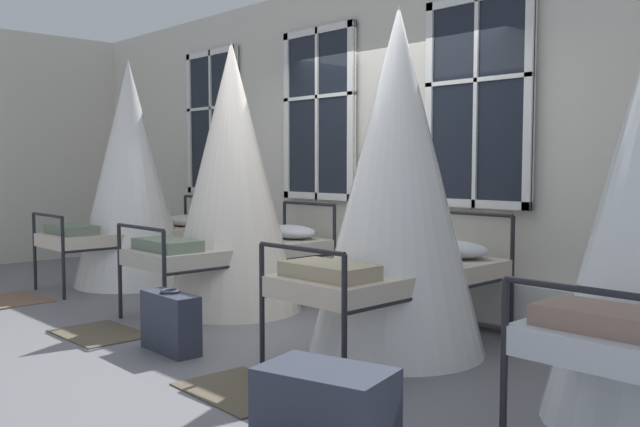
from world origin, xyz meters
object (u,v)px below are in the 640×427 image
Objects in this scene: travel_trunk at (326,409)px; cot_first at (130,177)px; cot_second at (233,181)px; suitcase_dark at (171,322)px; cot_third at (397,186)px.

cot_first is at bearing 162.25° from travel_trunk.
cot_second reaches higher than travel_trunk.
cot_first is at bearing 158.49° from suitcase_dark.
suitcase_dark is at bearing -143.52° from cot_second.
cot_third reaches higher than suitcase_dark.
cot_third is 1.96m from suitcase_dark.
suitcase_dark is 0.88× the size of travel_trunk.
cot_first is 4.04× the size of travel_trunk.
travel_trunk is (2.06, -0.37, -0.02)m from suitcase_dark.
cot_second is 4.51× the size of suitcase_dark.
travel_trunk is at bearing -8.91° from suitcase_dark.
suitcase_dark is at bearing -112.51° from cot_first.
travel_trunk is (4.93, -1.58, -1.05)m from cot_first.
travel_trunk is at bearing -151.10° from cot_third.
travel_trunk is (2.96, -1.59, -1.03)m from cot_second.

